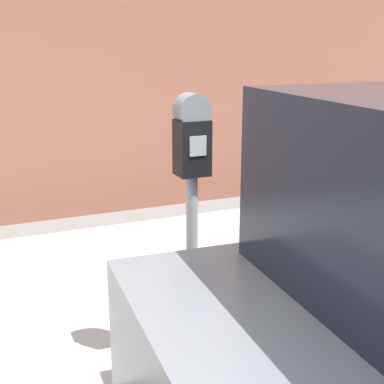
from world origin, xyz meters
The scene contains 2 objects.
sidewalk centered at (0.00, 2.20, 0.07)m, with size 24.00×2.80×0.15m.
parking_meter centered at (0.42, 1.05, 1.25)m, with size 0.17×0.15×1.55m.
Camera 1 is at (-0.64, -1.43, 1.95)m, focal length 50.00 mm.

